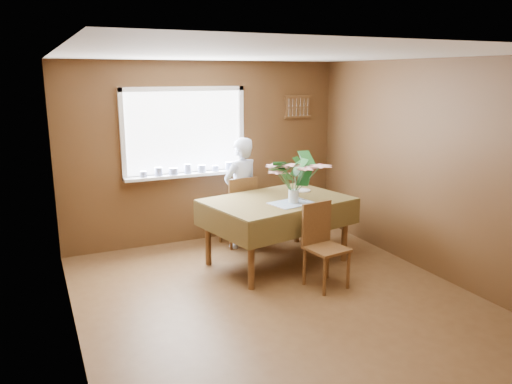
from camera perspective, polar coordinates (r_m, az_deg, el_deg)
name	(u,v)px	position (r m, az deg, el deg)	size (l,w,h in m)	color
floor	(278,299)	(5.40, 2.49, -12.15)	(4.50, 4.50, 0.00)	brown
ceiling	(280,55)	(4.88, 2.80, 15.40)	(4.50, 4.50, 0.00)	white
wall_back	(205,153)	(7.03, -5.81, 4.50)	(4.00, 4.00, 0.00)	brown
wall_front	(450,257)	(3.24, 21.31, -6.97)	(4.00, 4.00, 0.00)	brown
wall_left	(67,206)	(4.47, -20.83, -1.46)	(4.50, 4.50, 0.00)	brown
wall_right	(432,169)	(6.16, 19.44, 2.53)	(4.50, 4.50, 0.00)	brown
window_assembly	(186,148)	(6.88, -8.03, 5.02)	(1.72, 0.20, 1.22)	white
spoon_rack	(298,107)	(7.53, 4.81, 9.70)	(0.44, 0.05, 0.33)	brown
dining_table	(277,207)	(6.15, 2.46, -1.72)	(1.91, 1.49, 0.84)	brown
chair_far	(240,209)	(6.81, -1.87, -1.91)	(0.44, 0.44, 0.98)	brown
chair_near	(322,241)	(5.62, 7.56, -5.58)	(0.46, 0.46, 0.94)	brown
seated_woman	(241,193)	(6.76, -1.71, -0.10)	(0.55, 0.36, 1.51)	white
flower_bouquet	(294,173)	(5.88, 4.36, 2.13)	(0.64, 0.64, 0.55)	white
side_plate	(302,190)	(6.57, 5.32, 0.18)	(0.21, 0.21, 0.01)	white
table_knife	(300,199)	(6.11, 5.05, -0.78)	(0.02, 0.21, 0.00)	silver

